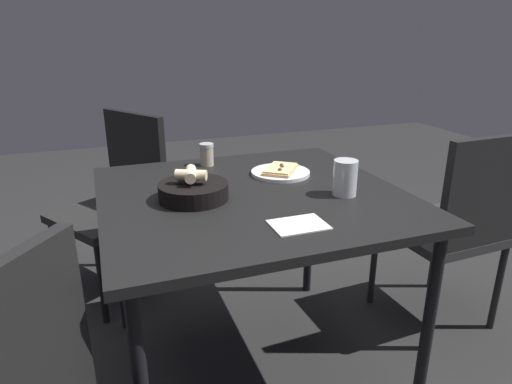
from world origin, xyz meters
The scene contains 9 objects.
ground centered at (0.00, 0.00, 0.00)m, with size 8.00×8.00×0.00m, color #262626.
dining_table centered at (0.00, 0.00, 0.68)m, with size 1.03×0.99×0.74m.
pizza_plate centered at (0.17, 0.16, 0.75)m, with size 0.23×0.23×0.04m.
bread_basket centered at (-0.20, 0.00, 0.77)m, with size 0.23×0.23×0.11m.
beer_glass centered at (0.29, -0.13, 0.80)m, with size 0.08×0.08×0.12m.
pepper_shaker centered at (-0.06, 0.38, 0.78)m, with size 0.06×0.06×0.09m.
napkin centered at (0.03, -0.31, 0.74)m, with size 0.16×0.12×0.00m.
chair_near centered at (0.90, -0.04, 0.52)m, with size 0.46×0.46×0.90m.
chair_far centered at (-0.41, 0.81, 0.51)m, with size 0.61×0.61×0.90m.
Camera 1 is at (-0.49, -1.39, 1.27)m, focal length 31.60 mm.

